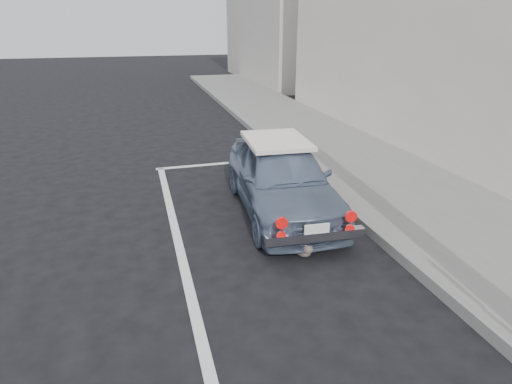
# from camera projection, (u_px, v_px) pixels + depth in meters

# --- Properties ---
(sidewalk) EXTENTS (2.80, 40.00, 0.15)m
(sidewalk) POSITION_uv_depth(u_px,v_px,m) (476.00, 236.00, 6.10)
(sidewalk) COLOR slate
(sidewalk) RESTS_ON ground
(pline_front) EXTENTS (3.00, 0.12, 0.01)m
(pline_front) POSITION_uv_depth(u_px,v_px,m) (225.00, 163.00, 9.46)
(pline_front) COLOR silver
(pline_front) RESTS_ON ground
(pline_side) EXTENTS (0.12, 7.00, 0.01)m
(pline_side) POSITION_uv_depth(u_px,v_px,m) (179.00, 245.00, 5.98)
(pline_side) COLOR silver
(pline_side) RESTS_ON ground
(retro_coupe) EXTENTS (1.60, 3.53, 1.17)m
(retro_coupe) POSITION_uv_depth(u_px,v_px,m) (281.00, 177.00, 6.88)
(retro_coupe) COLOR slate
(retro_coupe) RESTS_ON ground
(cat) EXTENTS (0.26, 0.48, 0.25)m
(cat) POSITION_uv_depth(u_px,v_px,m) (303.00, 248.00, 5.68)
(cat) COLOR #6A5F51
(cat) RESTS_ON ground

